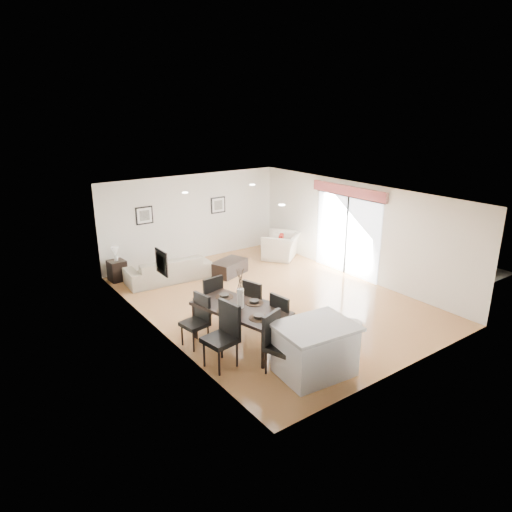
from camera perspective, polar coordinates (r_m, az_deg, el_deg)
ground at (r=11.64m, az=1.83°, el=-5.44°), size 8.00×8.00×0.00m
wall_back at (r=14.43m, az=-7.86°, el=4.75°), size 6.00×0.04×2.70m
wall_front at (r=8.56m, az=18.54°, el=-5.61°), size 6.00×0.04×2.70m
wall_left at (r=9.72m, az=-12.27°, el=-2.18°), size 0.04×8.00×2.70m
wall_right at (r=13.14m, az=12.34°, el=3.17°), size 0.04×8.00×2.70m
ceiling at (r=10.84m, az=1.98°, el=7.75°), size 6.00×8.00×0.02m
sofa at (r=12.98m, az=-10.93°, el=-1.60°), size 2.38×1.08×0.68m
armchair at (r=14.69m, az=3.21°, el=1.29°), size 1.61×1.58×0.79m
courtyard_plant_a at (r=15.39m, az=20.64°, el=0.63°), size 0.70×0.64×0.65m
courtyard_plant_b at (r=16.30m, az=15.68°, el=1.96°), size 0.38×0.38×0.59m
dining_table at (r=9.26m, az=-1.93°, el=-6.87°), size 1.46×2.17×0.83m
dining_chair_wnear at (r=8.59m, az=-3.98°, el=-9.39°), size 0.64×0.64×1.24m
dining_chair_wfar at (r=9.40m, az=-7.26°, el=-7.59°), size 0.55×0.55×1.07m
dining_chair_enear at (r=9.33m, az=3.43°, el=-7.56°), size 0.56×0.56×1.11m
dining_chair_efar at (r=10.03m, az=-0.08°, el=-5.64°), size 0.61×0.61×1.09m
dining_chair_head at (r=8.41m, az=2.64°, el=-10.43°), size 0.65×0.65×1.15m
dining_chair_foot at (r=10.27m, az=-5.72°, el=-5.07°), size 0.54×0.54×1.12m
vase at (r=9.09m, az=-1.96°, el=-4.46°), size 1.06×1.63×0.83m
coffee_table at (r=13.28m, az=-3.37°, el=-1.44°), size 1.19×0.94×0.41m
side_table at (r=13.34m, az=-16.96°, el=-1.75°), size 0.47×0.47×0.58m
table_lamp at (r=13.17m, az=-17.18°, el=0.50°), size 0.21×0.21×0.40m
cushion at (r=14.47m, az=3.15°, el=2.01°), size 0.34×0.33×0.36m
kitchen_island at (r=8.47m, az=7.39°, el=-11.47°), size 1.49×1.21×0.98m
bar_stool at (r=9.02m, az=11.99°, el=-8.70°), size 0.34×0.34×0.75m
framed_print_back_left at (r=13.68m, az=-13.79°, el=4.95°), size 0.52×0.04×0.52m
framed_print_back_right at (r=14.76m, az=-4.76°, el=6.37°), size 0.52×0.04×0.52m
framed_print_left_wall at (r=9.46m, az=-11.73°, el=-0.78°), size 0.04×0.52×0.52m
sliding_door at (r=13.23m, az=11.34°, el=4.75°), size 0.12×2.70×2.57m
courtyard at (r=16.17m, az=17.56°, el=3.98°), size 6.00×6.00×2.00m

